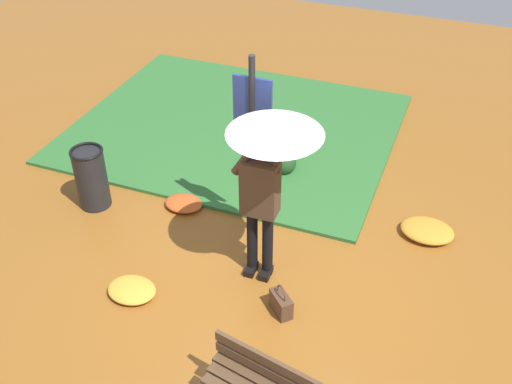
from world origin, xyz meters
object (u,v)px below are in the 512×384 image
info_sign_post (252,128)px  trash_bin (91,178)px  person_with_umbrella (268,158)px  handbag (281,303)px

info_sign_post → trash_bin: info_sign_post is taller
person_with_umbrella → trash_bin: bearing=171.1°
info_sign_post → person_with_umbrella: bearing=-57.1°
person_with_umbrella → trash_bin: person_with_umbrella is taller
handbag → person_with_umbrella: bearing=124.5°
info_sign_post → handbag: info_sign_post is taller
person_with_umbrella → info_sign_post: info_sign_post is taller
handbag → trash_bin: trash_bin is taller
person_with_umbrella → trash_bin: (-2.52, 0.39, -1.13)m
person_with_umbrella → handbag: 1.55m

